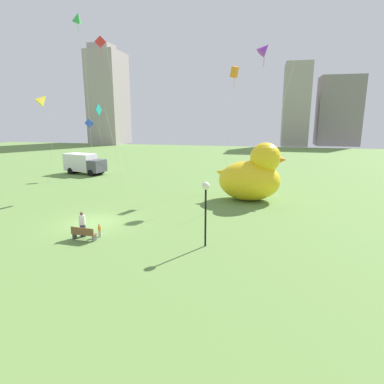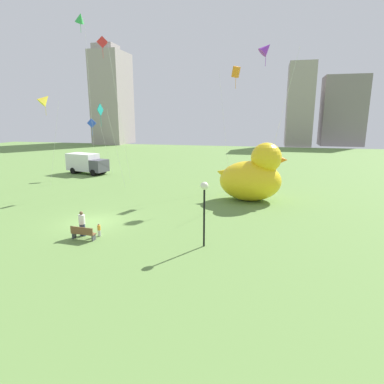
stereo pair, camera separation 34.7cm
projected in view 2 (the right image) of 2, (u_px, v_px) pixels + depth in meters
name	position (u px, v px, depth m)	size (l,w,h in m)	color
ground_plane	(94.00, 222.00, 24.95)	(140.00, 140.00, 0.00)	#628842
park_bench	(83.00, 233.00, 21.28)	(1.69, 0.54, 0.90)	brown
person_adult	(82.00, 222.00, 21.87)	(0.42, 0.42, 1.73)	#38476B
person_child	(99.00, 229.00, 21.90)	(0.22, 0.22, 0.89)	silver
giant_inflatable_duck	(253.00, 176.00, 30.98)	(6.77, 4.34, 5.61)	yellow
lamppost	(204.00, 196.00, 19.57)	(0.49, 0.49, 4.11)	black
box_truck	(87.00, 164.00, 46.13)	(6.43, 3.61, 2.85)	white
city_skyline	(202.00, 102.00, 95.52)	(81.10, 19.15, 30.49)	#9E938C
kite_orange	(236.00, 73.00, 34.52)	(2.30, 2.30, 13.25)	silver
kite_blue	(93.00, 125.00, 43.60)	(2.73, 3.73, 7.77)	silver
kite_yellow	(45.00, 100.00, 35.32)	(2.09, 2.03, 10.57)	silver
kite_red	(104.00, 51.00, 36.27)	(2.57, 3.59, 16.74)	silver
kite_green	(80.00, 18.00, 40.09)	(1.86, 1.75, 20.65)	silver
kite_purple	(266.00, 49.00, 32.57)	(4.14, 3.97, 15.42)	silver
kite_teal	(101.00, 113.00, 33.97)	(1.71, 3.34, 9.31)	silver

